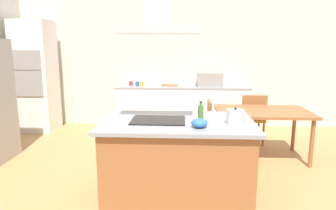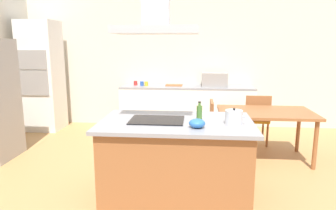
{
  "view_description": "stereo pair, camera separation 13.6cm",
  "coord_description": "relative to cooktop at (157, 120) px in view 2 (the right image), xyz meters",
  "views": [
    {
      "loc": [
        0.07,
        -3.34,
        1.75
      ],
      "look_at": [
        -0.13,
        0.4,
        1.0
      ],
      "focal_mm": 32.9,
      "sensor_mm": 36.0,
      "label": 1
    },
    {
      "loc": [
        0.21,
        -3.33,
        1.75
      ],
      "look_at": [
        -0.13,
        0.4,
        1.0
      ],
      "focal_mm": 32.9,
      "sensor_mm": 36.0,
      "label": 2
    }
  ],
  "objects": [
    {
      "name": "cooktop",
      "position": [
        0.0,
        0.0,
        0.0
      ],
      "size": [
        0.6,
        0.44,
        0.01
      ],
      "primitive_type": "cube",
      "color": "black",
      "rests_on": "kitchen_island"
    },
    {
      "name": "range_hood",
      "position": [
        -0.0,
        0.0,
        1.2
      ],
      "size": [
        0.9,
        0.55,
        0.78
      ],
      "color": "#ADADB2"
    },
    {
      "name": "kitchen_island",
      "position": [
        0.22,
        0.0,
        -0.45
      ],
      "size": [
        1.7,
        1.04,
        0.9
      ],
      "color": "#995B33",
      "rests_on": "ground"
    },
    {
      "name": "wall_back",
      "position": [
        0.22,
        3.25,
        0.44
      ],
      "size": [
        7.2,
        0.1,
        2.7
      ],
      "primitive_type": "cube",
      "color": "beige",
      "rests_on": "ground"
    },
    {
      "name": "coffee_mug_blue",
      "position": [
        -0.67,
        2.87,
        0.04
      ],
      "size": [
        0.08,
        0.08,
        0.09
      ],
      "primitive_type": "cylinder",
      "color": "#2D56B2",
      "rests_on": "back_counter"
    },
    {
      "name": "ground",
      "position": [
        0.22,
        1.5,
        -0.91
      ],
      "size": [
        16.0,
        16.0,
        0.0
      ],
      "primitive_type": "plane",
      "color": "tan"
    },
    {
      "name": "olive_oil_bottle",
      "position": [
        0.47,
        0.0,
        0.09
      ],
      "size": [
        0.06,
        0.06,
        0.22
      ],
      "color": "#47722D",
      "rests_on": "kitchen_island"
    },
    {
      "name": "coffee_mug_red",
      "position": [
        -0.82,
        2.93,
        0.04
      ],
      "size": [
        0.08,
        0.08,
        0.09
      ],
      "primitive_type": "cylinder",
      "color": "red",
      "rests_on": "back_counter"
    },
    {
      "name": "dining_table",
      "position": [
        1.49,
        1.31,
        -0.24
      ],
      "size": [
        1.4,
        0.9,
        0.75
      ],
      "color": "#995B33",
      "rests_on": "ground"
    },
    {
      "name": "chair_at_left_end",
      "position": [
        0.57,
        1.31,
        -0.4
      ],
      "size": [
        0.42,
        0.42,
        0.89
      ],
      "color": "gold",
      "rests_on": "ground"
    },
    {
      "name": "cutting_board",
      "position": [
        -0.02,
        2.93,
        0.0
      ],
      "size": [
        0.34,
        0.24,
        0.02
      ],
      "primitive_type": "cube",
      "color": "#995B33",
      "rests_on": "back_counter"
    },
    {
      "name": "mixing_bowl",
      "position": [
        0.45,
        -0.26,
        0.04
      ],
      "size": [
        0.17,
        0.17,
        0.09
      ],
      "primitive_type": "ellipsoid",
      "color": "#2D6BB7",
      "rests_on": "kitchen_island"
    },
    {
      "name": "chair_facing_back_wall",
      "position": [
        1.49,
        1.97,
        -0.4
      ],
      "size": [
        0.42,
        0.42,
        0.89
      ],
      "color": "gold",
      "rests_on": "ground"
    },
    {
      "name": "tea_kettle",
      "position": [
        0.84,
        -0.09,
        0.07
      ],
      "size": [
        0.24,
        0.18,
        0.18
      ],
      "color": "silver",
      "rests_on": "kitchen_island"
    },
    {
      "name": "coffee_mug_yellow",
      "position": [
        -0.58,
        2.84,
        0.04
      ],
      "size": [
        0.08,
        0.08,
        0.09
      ],
      "primitive_type": "cylinder",
      "color": "gold",
      "rests_on": "back_counter"
    },
    {
      "name": "back_counter",
      "position": [
        0.25,
        2.88,
        -0.46
      ],
      "size": [
        2.69,
        0.62,
        0.9
      ],
      "color": "white",
      "rests_on": "ground"
    },
    {
      "name": "wall_oven_stack",
      "position": [
        -2.68,
        2.65,
        0.2
      ],
      "size": [
        0.7,
        0.66,
        2.2
      ],
      "color": "white",
      "rests_on": "ground"
    },
    {
      "name": "countertop_microwave",
      "position": [
        0.8,
        2.88,
        0.13
      ],
      "size": [
        0.5,
        0.38,
        0.28
      ],
      "primitive_type": "cube",
      "color": "#9E9993",
      "rests_on": "back_counter"
    }
  ]
}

